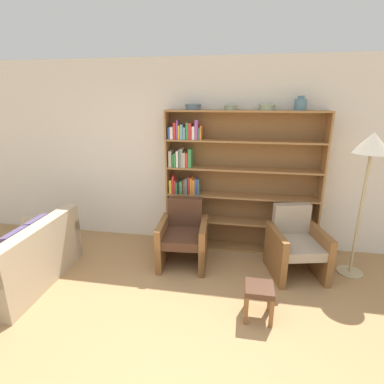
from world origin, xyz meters
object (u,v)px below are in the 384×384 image
(bowl_olive, at_px, (231,107))
(armchair_cushioned, at_px, (296,245))
(vase_tall, at_px, (300,104))
(floor_lamp, at_px, (371,152))
(footstool, at_px, (259,293))
(bowl_copper, at_px, (193,106))
(armchair_leather, at_px, (183,236))
(bookshelf, at_px, (227,184))
(bowl_terracotta, at_px, (267,107))
(couch, at_px, (24,261))

(bowl_olive, xyz_separation_m, armchair_cushioned, (0.93, -0.55, -1.69))
(vase_tall, relative_size, floor_lamp, 0.10)
(footstool, bearing_deg, vase_tall, 73.35)
(floor_lamp, bearing_deg, vase_tall, 149.68)
(bowl_copper, xyz_separation_m, armchair_cushioned, (1.44, -0.55, -1.70))
(vase_tall, relative_size, footstool, 0.49)
(bowl_copper, distance_m, armchair_leather, 1.79)
(armchair_leather, distance_m, floor_lamp, 2.53)
(bookshelf, xyz_separation_m, armchair_cushioned, (0.94, -0.57, -0.61))
(bookshelf, xyz_separation_m, vase_tall, (0.90, -0.02, 1.12))
(bowl_copper, xyz_separation_m, vase_tall, (1.41, 0.00, 0.03))
(bowl_terracotta, bearing_deg, bowl_olive, -180.00)
(couch, height_order, footstool, couch)
(floor_lamp, bearing_deg, bowl_olive, 164.88)
(bowl_copper, xyz_separation_m, floor_lamp, (2.18, -0.45, -0.49))
(bookshelf, bearing_deg, bowl_copper, -177.79)
(bowl_copper, height_order, bowl_olive, bowl_copper)
(bowl_olive, relative_size, bowl_terracotta, 0.80)
(bowl_terracotta, bearing_deg, floor_lamp, -20.67)
(armchair_leather, distance_m, footstool, 1.39)
(bowl_copper, xyz_separation_m, couch, (-1.87, -1.37, -1.80))
(armchair_leather, relative_size, armchair_cushioned, 1.00)
(bookshelf, height_order, armchair_leather, bookshelf)
(bookshelf, distance_m, bowl_copper, 1.20)
(bowl_terracotta, relative_size, floor_lamp, 0.12)
(couch, xyz_separation_m, floor_lamp, (4.05, 0.92, 1.32))
(vase_tall, height_order, floor_lamp, vase_tall)
(footstool, bearing_deg, floor_lamp, 41.12)
(bowl_olive, height_order, armchair_cushioned, bowl_olive)
(bowl_terracotta, xyz_separation_m, vase_tall, (0.42, 0.00, 0.03))
(bowl_olive, relative_size, floor_lamp, 0.10)
(bowl_copper, bearing_deg, armchair_leather, -93.73)
(couch, xyz_separation_m, armchair_leather, (1.83, 0.82, 0.10))
(floor_lamp, distance_m, footstool, 2.09)
(bowl_copper, bearing_deg, footstool, -57.78)
(armchair_leather, relative_size, footstool, 2.33)
(bowl_olive, height_order, couch, bowl_olive)
(bowl_copper, bearing_deg, bowl_terracotta, 0.00)
(bookshelf, xyz_separation_m, footstool, (0.45, -1.54, -0.71))
(bowl_terracotta, relative_size, footstool, 0.61)
(couch, bearing_deg, vase_tall, -68.93)
(bookshelf, distance_m, couch, 2.85)
(bowl_copper, bearing_deg, bookshelf, 2.21)
(bowl_terracotta, distance_m, armchair_leather, 2.06)
(bowl_copper, height_order, floor_lamp, bowl_copper)
(armchair_cushioned, bearing_deg, footstool, 49.62)
(bookshelf, bearing_deg, footstool, -73.69)
(bowl_terracotta, distance_m, footstool, 2.35)
(bowl_olive, bearing_deg, armchair_leather, -134.86)
(bookshelf, distance_m, armchair_cushioned, 1.26)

